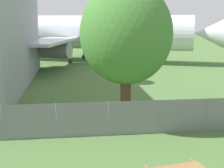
# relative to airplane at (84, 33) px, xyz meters

# --- Properties ---
(perimeter_fence) EXTENTS (56.07, 0.07, 1.74)m
(perimeter_fence) POSITION_rel_airplane_xyz_m (0.13, -28.58, -3.07)
(perimeter_fence) COLOR gray
(perimeter_fence) RESTS_ON ground
(airplane) EXTENTS (37.37, 29.27, 12.98)m
(airplane) POSITION_rel_airplane_xyz_m (0.00, 0.00, 0.00)
(airplane) COLOR silver
(airplane) RESTS_ON ground
(tree_left_of_cabin) EXTENTS (4.84, 4.84, 7.61)m
(tree_left_of_cabin) POSITION_rel_airplane_xyz_m (1.24, -27.01, 0.98)
(tree_left_of_cabin) COLOR brown
(tree_left_of_cabin) RESTS_ON ground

